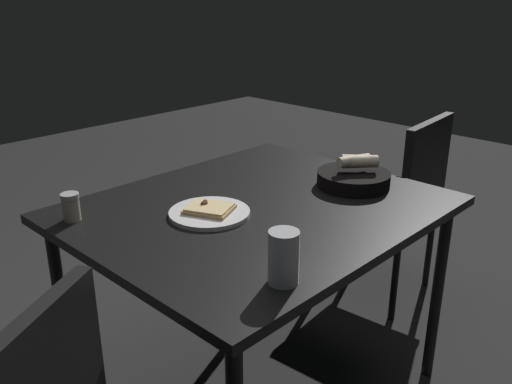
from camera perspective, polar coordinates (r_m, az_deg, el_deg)
dining_table at (r=1.79m, az=0.13°, el=-3.11°), size 1.13×0.95×0.73m
pizza_plate at (r=1.69m, az=-4.90°, el=-2.10°), size 0.25×0.25×0.04m
bread_basket at (r=1.95m, az=10.25°, el=1.63°), size 0.26×0.26×0.11m
beer_glass at (r=1.29m, az=2.89°, el=-7.13°), size 0.07×0.07×0.13m
pepper_shaker at (r=1.73m, az=-18.75°, el=-1.63°), size 0.05×0.05×0.09m
chair_near at (r=2.54m, az=14.52°, el=-0.41°), size 0.48×0.48×0.87m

